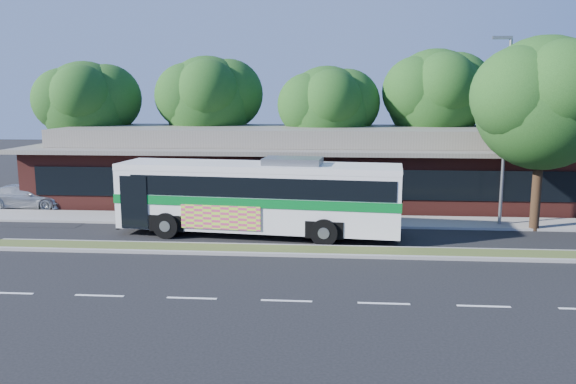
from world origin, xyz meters
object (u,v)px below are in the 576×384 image
object	(u,v)px
transit_bus	(260,192)
sedan	(27,197)
lamp_post	(505,126)
sidewalk_tree	(552,100)

from	to	relation	value
transit_bus	sedan	xyz separation A→B (m)	(-14.07, 5.29, -1.33)
lamp_post	transit_bus	distance (m)	12.11
sedan	sidewalk_tree	size ratio (longest dim) A/B	0.51
lamp_post	sedan	world-z (taller)	lamp_post
lamp_post	sedan	size ratio (longest dim) A/B	1.95
lamp_post	sidewalk_tree	distance (m)	2.31
sedan	transit_bus	bearing A→B (deg)	-113.24
lamp_post	sedan	distance (m)	26.02
transit_bus	sidewalk_tree	size ratio (longest dim) A/B	1.44
transit_bus	sedan	distance (m)	15.09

